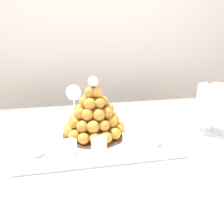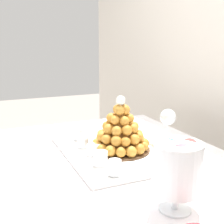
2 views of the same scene
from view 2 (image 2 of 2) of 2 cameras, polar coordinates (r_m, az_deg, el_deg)
buffet_table at (r=1.35m, az=1.72°, el=-12.93°), size 1.45×1.02×0.80m
serving_tray at (r=1.42m, az=0.06°, el=-7.44°), size 0.62×0.43×0.02m
croquembouche at (r=1.40m, az=1.57°, el=-3.52°), size 0.27×0.27×0.26m
dessert_cup_left at (r=1.58m, az=-6.25°, el=-4.18°), size 0.05×0.05×0.06m
dessert_cup_mid_left at (r=1.47m, az=-5.40°, el=-5.69°), size 0.05×0.05×0.05m
dessert_cup_centre at (r=1.37m, az=-3.38°, el=-7.03°), size 0.06×0.06×0.05m
dessert_cup_mid_right at (r=1.27m, az=-2.17°, el=-8.64°), size 0.06×0.06×0.06m
dessert_cup_right at (r=1.17m, az=0.53°, el=-10.37°), size 0.05×0.05×0.06m
macaron_goblet at (r=0.94m, az=12.05°, el=-10.13°), size 0.15×0.15×0.23m
wine_glass at (r=1.60m, az=10.38°, el=-1.05°), size 0.08×0.08×0.16m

